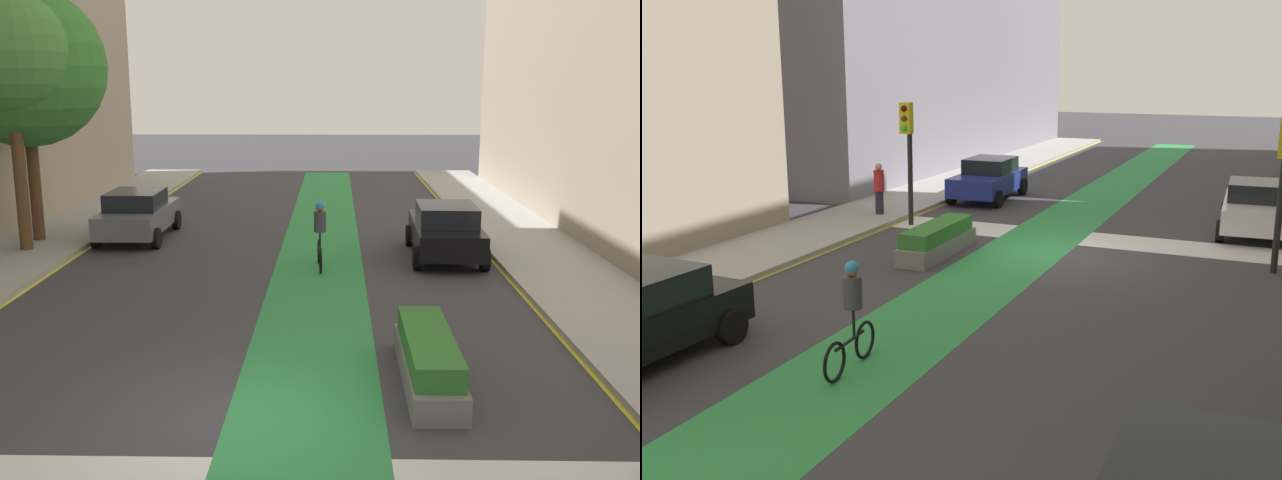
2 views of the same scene
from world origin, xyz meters
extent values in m
plane|color=#38383D|center=(0.00, 0.00, 0.00)|extent=(120.00, 120.00, 0.00)
cube|color=#2D8C47|center=(1.08, 0.00, 0.00)|extent=(2.40, 60.00, 0.01)
cube|color=silver|center=(0.00, -2.00, 0.00)|extent=(12.00, 1.80, 0.01)
cube|color=#9E9E99|center=(7.50, 0.00, 0.07)|extent=(3.00, 60.00, 0.15)
cube|color=yellow|center=(6.00, 0.00, 0.01)|extent=(0.16, 60.00, 0.01)
cube|color=gray|center=(12.49, -16.79, 6.26)|extent=(6.99, 26.42, 12.52)
cylinder|color=black|center=(5.50, -1.65, 1.94)|extent=(0.16, 0.16, 3.87)
cube|color=gold|center=(5.50, -1.45, 3.40)|extent=(0.35, 0.28, 0.95)
sphere|color=#3F0A0A|center=(5.50, -1.31, 3.70)|extent=(0.20, 0.20, 0.20)
sphere|color=#4C380C|center=(5.50, -1.31, 3.40)|extent=(0.20, 0.20, 0.20)
sphere|color=#26D833|center=(5.50, -1.31, 3.10)|extent=(0.20, 0.20, 0.20)
cylinder|color=black|center=(-5.29, -0.30, 1.90)|extent=(0.16, 0.16, 3.80)
cube|color=silver|center=(-4.63, -4.71, 0.67)|extent=(1.95, 4.26, 0.70)
cube|color=black|center=(-4.62, -4.90, 1.29)|extent=(1.67, 2.06, 0.55)
cylinder|color=black|center=(-3.78, -3.20, 0.32)|extent=(0.24, 0.65, 0.64)
cylinder|color=black|center=(-3.67, -6.14, 0.32)|extent=(0.24, 0.65, 0.64)
cube|color=navy|center=(4.90, -6.85, 0.67)|extent=(1.90, 4.24, 0.70)
cube|color=black|center=(4.90, -7.05, 1.29)|extent=(1.65, 2.04, 0.55)
cylinder|color=black|center=(3.96, -5.41, 0.32)|extent=(0.24, 0.65, 0.64)
cylinder|color=black|center=(5.76, -5.36, 0.32)|extent=(0.24, 0.65, 0.64)
cylinder|color=black|center=(4.03, -8.35, 0.32)|extent=(0.24, 0.65, 0.64)
cylinder|color=black|center=(5.83, -8.30, 0.32)|extent=(0.24, 0.65, 0.64)
cylinder|color=black|center=(3.73, 8.81, 0.32)|extent=(0.24, 0.65, 0.64)
cylinder|color=black|center=(5.53, 8.75, 0.32)|extent=(0.24, 0.65, 0.64)
torus|color=black|center=(1.07, 9.47, 0.34)|extent=(0.10, 0.68, 0.68)
torus|color=black|center=(1.14, 8.42, 0.34)|extent=(0.10, 0.68, 0.68)
cylinder|color=black|center=(1.11, 8.94, 0.52)|extent=(0.12, 0.95, 0.06)
cylinder|color=black|center=(1.12, 8.79, 0.79)|extent=(0.05, 0.05, 0.50)
cylinder|color=#3F3F47|center=(1.12, 8.79, 1.31)|extent=(0.32, 0.32, 0.55)
sphere|color=#8C6647|center=(1.12, 8.79, 1.70)|extent=(0.22, 0.22, 0.22)
sphere|color=#268CCC|center=(1.12, 8.79, 1.74)|extent=(0.23, 0.23, 0.23)
cylinder|color=#262638|center=(6.94, -2.15, 0.54)|extent=(0.28, 0.28, 0.78)
cylinder|color=red|center=(6.94, -2.15, 1.27)|extent=(0.34, 0.34, 0.69)
sphere|color=tan|center=(6.94, -2.15, 1.73)|extent=(0.22, 0.22, 0.22)
cube|color=slate|center=(3.08, 1.44, 0.23)|extent=(0.86, 3.34, 0.45)
cube|color=#33722D|center=(3.08, 1.44, 0.65)|extent=(0.77, 3.01, 0.40)
camera|label=1|loc=(1.51, -9.76, 4.92)|focal=39.94mm
camera|label=2|loc=(-5.20, 18.66, 4.99)|focal=40.96mm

